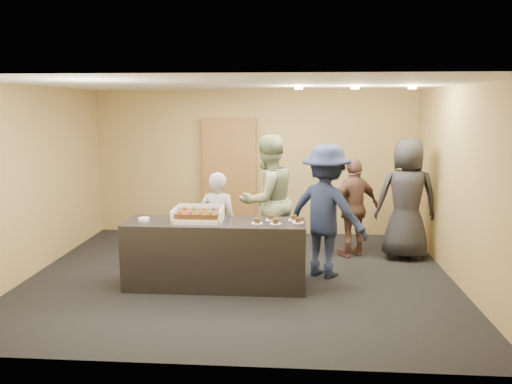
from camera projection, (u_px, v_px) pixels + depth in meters
room at (240, 184)px, 6.94m from camera, size 6.04×6.00×2.70m
serving_counter at (215, 254)px, 6.71m from camera, size 2.40×0.72×0.90m
storage_cabinet at (230, 177)px, 9.38m from camera, size 1.00×0.15×2.19m
cake_box at (198, 218)px, 6.66m from camera, size 0.65×0.45×0.19m
sheet_cake at (198, 214)px, 6.63m from camera, size 0.55×0.38×0.11m
plate_stack at (144, 219)px, 6.69m from camera, size 0.15×0.15×0.04m
slice_a at (257, 222)px, 6.51m from camera, size 0.15×0.15×0.07m
slice_b at (271, 218)px, 6.70m from camera, size 0.15×0.15×0.07m
slice_c at (276, 222)px, 6.49m from camera, size 0.15×0.15×0.07m
slice_d at (294, 218)px, 6.70m from camera, size 0.15×0.15×0.07m
slice_e at (298, 221)px, 6.56m from camera, size 0.15×0.15×0.07m
person_server_grey at (218, 224)px, 7.10m from camera, size 0.60×0.44×1.51m
person_sage_man at (267, 201)px, 7.56m from camera, size 1.23×1.20×1.99m
person_navy_man at (326, 211)px, 7.06m from camera, size 1.41×1.23×1.89m
person_brown_extra at (354, 208)px, 8.01m from camera, size 1.00×0.82×1.60m
person_dark_suit at (406, 199)px, 7.88m from camera, size 0.96×0.63×1.94m
ceiling_spotlights at (355, 88)px, 7.08m from camera, size 1.72×0.12×0.03m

